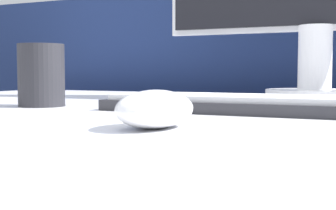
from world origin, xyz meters
The scene contains 4 objects.
partition_panel centered at (0.00, 0.70, 0.52)m, with size 5.00×0.03×1.04m.
computer_mouse_near centered at (0.02, -0.22, 0.76)m, with size 0.08×0.11×0.04m.
keyboard centered at (0.03, 0.01, 0.75)m, with size 0.37×0.14×0.02m.
mug centered at (-0.29, -0.02, 0.79)m, with size 0.08×0.08×0.10m.
Camera 1 is at (0.23, -0.64, 0.79)m, focal length 50.00 mm.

